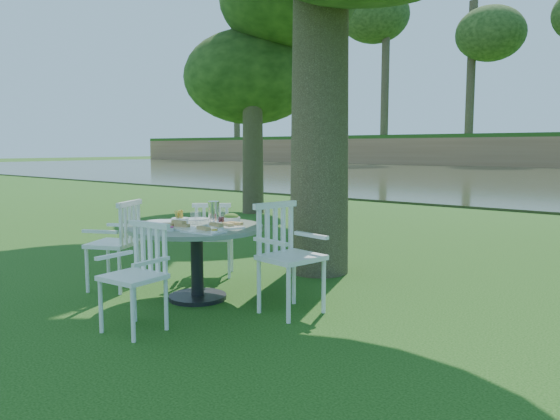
# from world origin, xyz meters

# --- Properties ---
(ground) EXTENTS (140.00, 140.00, 0.00)m
(ground) POSITION_xyz_m (0.00, 0.00, 0.00)
(ground) COLOR #133B0C
(ground) RESTS_ON ground
(table) EXTENTS (1.29, 1.29, 0.72)m
(table) POSITION_xyz_m (-0.50, -0.46, 0.57)
(table) COLOR black
(table) RESTS_ON ground
(chair_ne) EXTENTS (0.53, 0.56, 0.97)m
(chair_ne) POSITION_xyz_m (0.39, -0.23, 0.57)
(chair_ne) COLOR white
(chair_ne) RESTS_ON ground
(chair_nw) EXTENTS (0.59, 0.58, 0.85)m
(chair_nw) POSITION_xyz_m (-1.05, 0.28, 0.50)
(chair_nw) COLOR white
(chair_nw) RESTS_ON ground
(chair_sw) EXTENTS (0.60, 0.61, 0.92)m
(chair_sw) POSITION_xyz_m (-1.38, -0.71, 0.54)
(chair_sw) COLOR white
(chair_sw) RESTS_ON ground
(chair_se) EXTENTS (0.47, 0.44, 0.86)m
(chair_se) POSITION_xyz_m (-0.19, -1.34, 0.51)
(chair_se) COLOR white
(chair_se) RESTS_ON ground
(tableware) EXTENTS (1.17, 0.84, 0.22)m
(tableware) POSITION_xyz_m (-0.50, -0.38, 0.76)
(tableware) COLOR white
(tableware) RESTS_ON table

